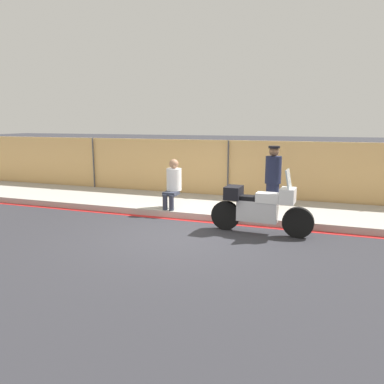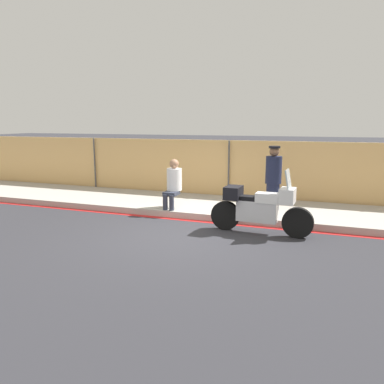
% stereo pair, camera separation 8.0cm
% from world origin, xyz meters
% --- Properties ---
extents(ground_plane, '(120.00, 120.00, 0.00)m').
position_xyz_m(ground_plane, '(0.00, 0.00, 0.00)').
color(ground_plane, '#2D2D33').
extents(sidewalk, '(37.49, 2.64, 0.18)m').
position_xyz_m(sidewalk, '(0.00, 2.64, 0.09)').
color(sidewalk, '#ADA89E').
rests_on(sidewalk, ground_plane).
extents(curb_paint_stripe, '(37.49, 0.18, 0.01)m').
position_xyz_m(curb_paint_stripe, '(0.00, 1.23, 0.00)').
color(curb_paint_stripe, red).
rests_on(curb_paint_stripe, ground_plane).
extents(storefront_fence, '(35.62, 0.17, 1.97)m').
position_xyz_m(storefront_fence, '(0.00, 4.05, 0.98)').
color(storefront_fence, '#E5B26B').
rests_on(storefront_fence, ground_plane).
extents(motorcycle, '(2.38, 0.58, 1.53)m').
position_xyz_m(motorcycle, '(1.56, 0.71, 0.62)').
color(motorcycle, black).
rests_on(motorcycle, ground_plane).
extents(officer_standing, '(0.43, 0.43, 1.74)m').
position_xyz_m(officer_standing, '(1.62, 2.45, 1.06)').
color(officer_standing, '#191E38').
rests_on(officer_standing, sidewalk).
extents(person_seated_on_curb, '(0.42, 0.71, 1.36)m').
position_xyz_m(person_seated_on_curb, '(-1.04, 1.81, 0.92)').
color(person_seated_on_curb, '#2D3342').
rests_on(person_seated_on_curb, sidewalk).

